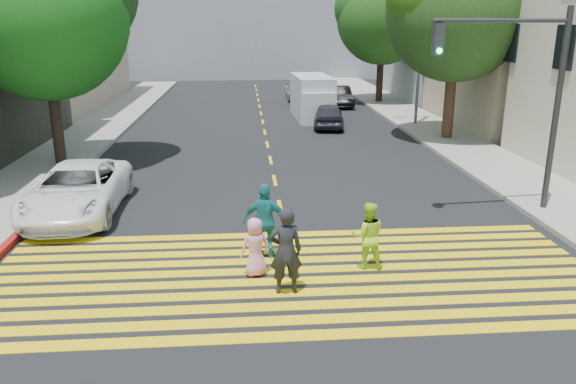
{
  "coord_description": "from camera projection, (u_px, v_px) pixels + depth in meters",
  "views": [
    {
      "loc": [
        -1.02,
        -9.94,
        5.36
      ],
      "look_at": [
        0.0,
        3.0,
        1.4
      ],
      "focal_mm": 35.0,
      "sensor_mm": 36.0,
      "label": 1
    }
  ],
  "objects": [
    {
      "name": "pedestrian_man",
      "position": [
        286.0,
        251.0,
        11.31
      ],
      "size": [
        0.69,
        0.48,
        1.84
      ],
      "primitive_type": "imported",
      "rotation": [
        0.0,
        0.0,
        3.19
      ],
      "color": "black",
      "rests_on": "ground"
    },
    {
      "name": "tree_right_far",
      "position": [
        384.0,
        13.0,
        36.43
      ],
      "size": [
        8.03,
        7.78,
        8.7
      ],
      "rotation": [
        0.0,
        0.0,
        -0.37
      ],
      "color": "black",
      "rests_on": "ground"
    },
    {
      "name": "pedestrian_child",
      "position": [
        255.0,
        247.0,
        12.19
      ],
      "size": [
        0.74,
        0.6,
        1.32
      ],
      "primitive_type": "imported",
      "rotation": [
        0.0,
        0.0,
        3.47
      ],
      "color": "pink",
      "rests_on": "ground"
    },
    {
      "name": "tree_right_near",
      "position": [
        459.0,
        2.0,
        24.59
      ],
      "size": [
        7.24,
        6.86,
        9.1
      ],
      "rotation": [
        0.0,
        0.0,
        0.1
      ],
      "color": "black",
      "rests_on": "ground"
    },
    {
      "name": "building_right_tan",
      "position": [
        554.0,
        28.0,
        28.9
      ],
      "size": [
        10.0,
        10.0,
        10.0
      ],
      "primitive_type": "cube",
      "color": "tan",
      "rests_on": "ground"
    },
    {
      "name": "dark_car_near",
      "position": [
        329.0,
        115.0,
        29.31
      ],
      "size": [
        2.02,
        3.99,
        1.3
      ],
      "primitive_type": "imported",
      "rotation": [
        0.0,
        0.0,
        3.01
      ],
      "color": "#21222C",
      "rests_on": "ground"
    },
    {
      "name": "lane_line",
      "position": [
        262.0,
        117.0,
        32.57
      ],
      "size": [
        0.12,
        34.4,
        0.01
      ],
      "color": "yellow",
      "rests_on": "ground"
    },
    {
      "name": "white_sedan",
      "position": [
        77.0,
        190.0,
        16.1
      ],
      "size": [
        2.42,
        5.17,
        1.43
      ],
      "primitive_type": "imported",
      "rotation": [
        0.0,
        0.0,
        0.01
      ],
      "color": "white",
      "rests_on": "ground"
    },
    {
      "name": "pedestrian_woman",
      "position": [
        368.0,
        235.0,
        12.53
      ],
      "size": [
        0.81,
        0.66,
        1.55
      ],
      "primitive_type": "imported",
      "rotation": [
        0.0,
        0.0,
        3.03
      ],
      "color": "#B2EE2C",
      "rests_on": "ground"
    },
    {
      "name": "white_van",
      "position": [
        313.0,
        99.0,
        31.89
      ],
      "size": [
        2.1,
        5.15,
        2.4
      ],
      "rotation": [
        0.0,
        0.0,
        0.04
      ],
      "color": "silver",
      "rests_on": "ground"
    },
    {
      "name": "sidewalk_right",
      "position": [
        450.0,
        140.0,
        26.04
      ],
      "size": [
        3.0,
        60.0,
        0.15
      ],
      "primitive_type": "cube",
      "color": "gray",
      "rests_on": "ground"
    },
    {
      "name": "tree_left",
      "position": [
        45.0,
        7.0,
        19.99
      ],
      "size": [
        7.84,
        7.8,
        8.68
      ],
      "rotation": [
        0.0,
        0.0,
        0.38
      ],
      "color": "black",
      "rests_on": "ground"
    },
    {
      "name": "building_right_grey",
      "position": [
        471.0,
        26.0,
        39.39
      ],
      "size": [
        10.0,
        10.0,
        10.0
      ],
      "primitive_type": "cube",
      "color": "gray",
      "rests_on": "ground"
    },
    {
      "name": "building_left_tan",
      "position": [
        3.0,
        27.0,
        35.16
      ],
      "size": [
        12.0,
        16.0,
        10.0
      ],
      "primitive_type": "cube",
      "color": "tan",
      "rests_on": "ground"
    },
    {
      "name": "street_lamp",
      "position": [
        418.0,
        25.0,
        28.47
      ],
      "size": [
        2.03,
        0.26,
        8.97
      ],
      "rotation": [
        0.0,
        0.0,
        0.03
      ],
      "color": "slate",
      "rests_on": "ground"
    },
    {
      "name": "curb_red",
      "position": [
        44.0,
        211.0,
        16.3
      ],
      "size": [
        0.2,
        8.0,
        0.16
      ],
      "primitive_type": "cube",
      "color": "maroon",
      "rests_on": "ground"
    },
    {
      "name": "crosswalk",
      "position": [
        294.0,
        275.0,
        12.33
      ],
      "size": [
        13.4,
        5.3,
        0.01
      ],
      "color": "yellow",
      "rests_on": "ground"
    },
    {
      "name": "ground",
      "position": [
        300.0,
        303.0,
        11.12
      ],
      "size": [
        120.0,
        120.0,
        0.0
      ],
      "primitive_type": "plane",
      "color": "black"
    },
    {
      "name": "silver_car",
      "position": [
        300.0,
        89.0,
        39.91
      ],
      "size": [
        2.25,
        5.13,
        1.47
      ],
      "primitive_type": "imported",
      "rotation": [
        0.0,
        0.0,
        3.1
      ],
      "color": "#AEAEAE",
      "rests_on": "ground"
    },
    {
      "name": "backdrop_block",
      "position": [
        252.0,
        14.0,
        55.13
      ],
      "size": [
        30.0,
        8.0,
        12.0
      ],
      "primitive_type": "cube",
      "color": "gray",
      "rests_on": "ground"
    },
    {
      "name": "sidewalk_left",
      "position": [
        111.0,
        119.0,
        31.44
      ],
      "size": [
        3.0,
        40.0,
        0.15
      ],
      "primitive_type": "cube",
      "color": "gray",
      "rests_on": "ground"
    },
    {
      "name": "dark_car_parked",
      "position": [
        339.0,
        96.0,
        36.64
      ],
      "size": [
        1.4,
        3.93,
        1.29
      ],
      "primitive_type": "imported",
      "rotation": [
        0.0,
        0.0,
        0.01
      ],
      "color": "black",
      "rests_on": "ground"
    },
    {
      "name": "pedestrian_extra",
      "position": [
        266.0,
        221.0,
        13.04
      ],
      "size": [
        1.12,
        0.62,
        1.81
      ],
      "primitive_type": "imported",
      "rotation": [
        0.0,
        0.0,
        2.96
      ],
      "color": "teal",
      "rests_on": "ground"
    },
    {
      "name": "traffic_signal",
      "position": [
        525.0,
        84.0,
        15.21
      ],
      "size": [
        3.93,
        0.61,
        5.76
      ],
      "rotation": [
        0.0,
        0.0,
        0.08
      ],
      "color": "#2A2A2A",
      "rests_on": "ground"
    }
  ]
}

